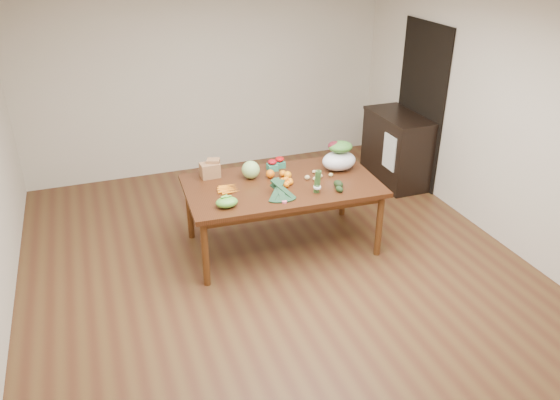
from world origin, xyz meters
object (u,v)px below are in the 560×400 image
object	(u,v)px
salad_bag	(339,157)
cabbage	(251,170)
cabinet	(396,149)
kale_bunch	(281,191)
asparagus_bundle	(317,182)
mandarin_cluster	(285,181)
dining_table	(282,215)
paper_bag	(210,169)

from	to	relation	value
salad_bag	cabbage	bearing A→B (deg)	173.04
salad_bag	cabinet	bearing A→B (deg)	35.61
cabinet	kale_bunch	bearing A→B (deg)	-147.16
salad_bag	kale_bunch	bearing A→B (deg)	-151.94
kale_bunch	asparagus_bundle	xyz separation A→B (m)	(0.38, -0.01, 0.05)
mandarin_cluster	asparagus_bundle	world-z (taller)	asparagus_bundle
dining_table	paper_bag	distance (m)	0.91
cabbage	kale_bunch	size ratio (longest dim) A/B	0.48
mandarin_cluster	asparagus_bundle	size ratio (longest dim) A/B	0.72
dining_table	cabinet	size ratio (longest dim) A/B	1.95
asparagus_bundle	cabinet	bearing A→B (deg)	40.83
dining_table	cabinet	distance (m)	2.28
kale_bunch	asparagus_bundle	world-z (taller)	asparagus_bundle
dining_table	asparagus_bundle	bearing A→B (deg)	-49.71
mandarin_cluster	asparagus_bundle	xyz separation A→B (m)	(0.23, -0.29, 0.08)
cabinet	mandarin_cluster	xyz separation A→B (m)	(-2.00, -1.10, 0.33)
cabinet	salad_bag	bearing A→B (deg)	-144.39
asparagus_bundle	kale_bunch	bearing A→B (deg)	-178.76
cabinet	cabbage	bearing A→B (deg)	-160.16
cabinet	asparagus_bundle	xyz separation A→B (m)	(-1.76, -1.39, 0.40)
paper_bag	asparagus_bundle	size ratio (longest dim) A/B	1.06
kale_bunch	asparagus_bundle	bearing A→B (deg)	1.24
dining_table	cabinet	bearing A→B (deg)	30.34
cabinet	kale_bunch	distance (m)	2.57
paper_bag	asparagus_bundle	world-z (taller)	asparagus_bundle
mandarin_cluster	dining_table	bearing A→B (deg)	116.91
cabinet	mandarin_cluster	distance (m)	2.30
cabbage	salad_bag	xyz separation A→B (m)	(0.97, -0.12, 0.05)
dining_table	kale_bunch	distance (m)	0.57
salad_bag	asparagus_bundle	bearing A→B (deg)	-135.05
dining_table	kale_bunch	size ratio (longest dim) A/B	4.98
cabinet	kale_bunch	world-z (taller)	cabinet
cabbage	paper_bag	bearing A→B (deg)	156.35
cabbage	mandarin_cluster	distance (m)	0.40
dining_table	cabbage	size ratio (longest dim) A/B	10.47
paper_bag	mandarin_cluster	distance (m)	0.82
dining_table	asparagus_bundle	world-z (taller)	asparagus_bundle
asparagus_bundle	paper_bag	bearing A→B (deg)	143.45
mandarin_cluster	salad_bag	bearing A→B (deg)	13.51
salad_bag	paper_bag	bearing A→B (deg)	167.91
dining_table	salad_bag	xyz separation A→B (m)	(0.71, 0.12, 0.52)
cabbage	asparagus_bundle	size ratio (longest dim) A/B	0.76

